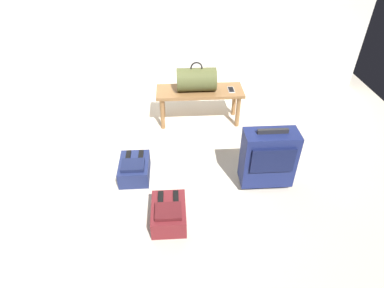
% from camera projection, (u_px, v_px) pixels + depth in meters
% --- Properties ---
extents(ground_plane, '(6.60, 6.60, 0.00)m').
position_uv_depth(ground_plane, '(131.00, 164.00, 3.24)').
color(ground_plane, beige).
extents(bench, '(1.00, 0.36, 0.42)m').
position_uv_depth(bench, '(200.00, 95.00, 3.69)').
color(bench, olive).
rests_on(bench, ground).
extents(duffel_bag_olive, '(0.44, 0.26, 0.34)m').
position_uv_depth(duffel_bag_olive, '(196.00, 79.00, 3.56)').
color(duffel_bag_olive, '#51562D').
rests_on(duffel_bag_olive, bench).
extents(cell_phone, '(0.07, 0.14, 0.01)m').
position_uv_depth(cell_phone, '(231.00, 90.00, 3.64)').
color(cell_phone, silver).
rests_on(cell_phone, bench).
extents(suitcase_upright_navy, '(0.47, 0.25, 0.62)m').
position_uv_depth(suitcase_upright_navy, '(268.00, 158.00, 2.82)').
color(suitcase_upright_navy, navy).
rests_on(suitcase_upright_navy, ground).
extents(backpack_maroon, '(0.28, 0.38, 0.21)m').
position_uv_depth(backpack_maroon, '(169.00, 213.00, 2.60)').
color(backpack_maroon, maroon).
rests_on(backpack_maroon, ground).
extents(backpack_navy, '(0.28, 0.38, 0.21)m').
position_uv_depth(backpack_navy, '(134.00, 168.00, 3.04)').
color(backpack_navy, navy).
rests_on(backpack_navy, ground).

